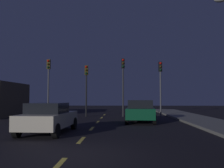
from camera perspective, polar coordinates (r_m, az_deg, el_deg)
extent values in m
plane|color=black|center=(14.78, -4.39, -9.86)|extent=(80.00, 80.00, 0.00)
cube|color=gray|center=(15.83, 24.08, -8.87)|extent=(3.00, 40.00, 0.15)
cube|color=#EACC4C|center=(6.80, -12.24, -17.76)|extent=(0.16, 1.60, 0.01)
cube|color=#EACC4C|center=(10.45, -7.06, -12.62)|extent=(0.16, 1.60, 0.01)
cube|color=#EACC4C|center=(14.18, -4.65, -10.12)|extent=(0.16, 1.60, 0.01)
cube|color=#EACC4C|center=(17.94, -3.27, -8.66)|extent=(0.16, 1.60, 0.01)
cube|color=#EACC4C|center=(21.72, -2.38, -7.70)|extent=(0.16, 1.60, 0.01)
cube|color=#EACC4C|center=(25.50, -1.75, -7.03)|extent=(0.16, 1.60, 0.01)
cylinder|color=#4C4C51|center=(23.71, -14.38, -0.85)|extent=(0.14, 0.14, 5.28)
cube|color=#382D0C|center=(23.89, -14.31, 4.39)|extent=(0.32, 0.24, 0.90)
sphere|color=red|center=(23.78, -14.41, 5.16)|extent=(0.20, 0.20, 0.20)
sphere|color=#3F2D0C|center=(23.74, -14.42, 4.44)|extent=(0.20, 0.20, 0.20)
sphere|color=#0C3319|center=(23.70, -14.43, 3.73)|extent=(0.20, 0.20, 0.20)
cylinder|color=black|center=(22.97, -5.90, -1.57)|extent=(0.14, 0.14, 4.71)
cube|color=#382D0C|center=(23.10, -5.88, 3.15)|extent=(0.32, 0.24, 0.90)
sphere|color=red|center=(22.97, -5.93, 3.94)|extent=(0.20, 0.20, 0.20)
sphere|color=#3F2D0C|center=(22.94, -5.93, 3.20)|extent=(0.20, 0.20, 0.20)
sphere|color=#0C3319|center=(22.91, -5.94, 2.45)|extent=(0.20, 0.20, 0.20)
cylinder|color=#2D2D30|center=(22.77, 2.55, -0.79)|extent=(0.14, 0.14, 5.33)
cube|color=black|center=(22.97, 2.54, 4.74)|extent=(0.32, 0.24, 0.90)
sphere|color=red|center=(22.85, 2.54, 5.54)|extent=(0.20, 0.20, 0.20)
sphere|color=#3F2D0C|center=(22.81, 2.55, 4.80)|extent=(0.20, 0.20, 0.20)
sphere|color=#0C3319|center=(22.77, 2.55, 4.05)|extent=(0.20, 0.20, 0.20)
cylinder|color=#4C4C51|center=(23.06, 11.05, -1.16)|extent=(0.14, 0.14, 5.01)
cube|color=black|center=(23.22, 10.99, 3.91)|extent=(0.32, 0.24, 0.90)
sphere|color=red|center=(23.10, 11.05, 4.69)|extent=(0.20, 0.20, 0.20)
sphere|color=#3F2D0C|center=(23.06, 11.06, 3.96)|extent=(0.20, 0.20, 0.20)
sphere|color=#0C3319|center=(23.03, 11.06, 3.22)|extent=(0.20, 0.20, 0.20)
cube|color=#0F4C2D|center=(17.74, 6.51, -6.55)|extent=(2.21, 4.36, 0.70)
cube|color=black|center=(17.50, 6.50, -4.57)|extent=(1.80, 2.03, 0.54)
cylinder|color=black|center=(19.34, 3.87, -7.32)|extent=(0.27, 0.66, 0.64)
cylinder|color=black|center=(19.35, 9.14, -7.29)|extent=(0.27, 0.66, 0.64)
cylinder|color=black|center=(16.23, 3.39, -8.12)|extent=(0.27, 0.66, 0.64)
cylinder|color=black|center=(16.23, 9.68, -8.08)|extent=(0.27, 0.66, 0.64)
cube|color=beige|center=(12.69, -14.25, -7.93)|extent=(2.06, 4.37, 0.66)
cube|color=black|center=(12.45, -14.53, -5.36)|extent=(1.72, 2.01, 0.50)
cylinder|color=black|center=(14.49, -15.43, -8.62)|extent=(0.25, 0.65, 0.64)
cylinder|color=black|center=(14.00, -8.74, -8.89)|extent=(0.25, 0.65, 0.64)
cylinder|color=black|center=(11.58, -20.97, -9.93)|extent=(0.25, 0.65, 0.64)
cylinder|color=black|center=(10.96, -12.71, -10.46)|extent=(0.25, 0.65, 0.64)
ellipsoid|color=silver|center=(13.59, 23.48, 17.28)|extent=(0.56, 0.36, 0.24)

